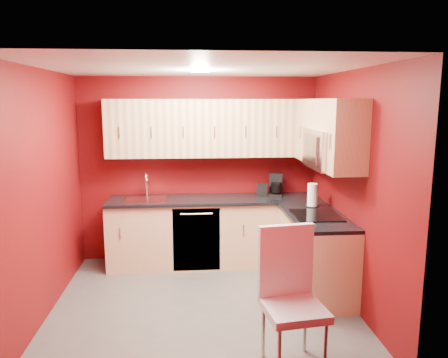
{
  "coord_description": "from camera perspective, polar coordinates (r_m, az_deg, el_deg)",
  "views": [
    {
      "loc": [
        -0.13,
        -4.43,
        2.18
      ],
      "look_at": [
        0.27,
        0.55,
        1.28
      ],
      "focal_mm": 35.0,
      "sensor_mm": 36.0,
      "label": 1
    }
  ],
  "objects": [
    {
      "name": "cooktop",
      "position": [
        5.0,
        11.95,
        -4.67
      ],
      "size": [
        0.5,
        0.55,
        0.01
      ],
      "primitive_type": "cube",
      "color": "black",
      "rests_on": "countertop_right"
    },
    {
      "name": "base_cabinets_right",
      "position": [
        5.19,
        11.81,
        -9.65
      ],
      "size": [
        0.6,
        1.3,
        0.87
      ],
      "primitive_type": "cube",
      "color": "tan",
      "rests_on": "floor"
    },
    {
      "name": "dishwasher_front",
      "position": [
        5.62,
        -3.61,
        -7.92
      ],
      "size": [
        0.6,
        0.02,
        0.82
      ],
      "primitive_type": "cube",
      "color": "black",
      "rests_on": "base_cabinets_back"
    },
    {
      "name": "ceiling",
      "position": [
        4.44,
        -3.04,
        14.33
      ],
      "size": [
        3.2,
        3.2,
        0.0
      ],
      "primitive_type": "plane",
      "rotation": [
        3.14,
        0.0,
        0.0
      ],
      "color": "white",
      "rests_on": "wall_back"
    },
    {
      "name": "dining_chair",
      "position": [
        3.7,
        9.14,
        -15.53
      ],
      "size": [
        0.53,
        0.55,
        1.16
      ],
      "primitive_type": null,
      "rotation": [
        0.0,
        0.0,
        0.13
      ],
      "color": "silver",
      "rests_on": "floor"
    },
    {
      "name": "sink",
      "position": [
        5.79,
        -10.17,
        -2.27
      ],
      "size": [
        0.52,
        0.42,
        0.35
      ],
      "color": "silver",
      "rests_on": "countertop_back"
    },
    {
      "name": "wall_right",
      "position": [
        4.84,
        16.39,
        -1.28
      ],
      "size": [
        0.0,
        3.0,
        3.0
      ],
      "primitive_type": "plane",
      "rotation": [
        1.57,
        0.0,
        -1.57
      ],
      "color": "#600909",
      "rests_on": "floor"
    },
    {
      "name": "coffee_maker",
      "position": [
        5.93,
        6.76,
        -0.76
      ],
      "size": [
        0.23,
        0.28,
        0.3
      ],
      "primitive_type": null,
      "rotation": [
        0.0,
        0.0,
        -0.26
      ],
      "color": "black",
      "rests_on": "countertop_back"
    },
    {
      "name": "upper_cabinets_right",
      "position": [
        5.12,
        13.15,
        6.67
      ],
      "size": [
        0.35,
        1.55,
        0.75
      ],
      "color": "#E0B67F",
      "rests_on": "wall_right"
    },
    {
      "name": "wall_front",
      "position": [
        3.08,
        -2.04,
        -7.37
      ],
      "size": [
        3.2,
        0.0,
        3.2
      ],
      "primitive_type": "plane",
      "rotation": [
        -1.57,
        0.0,
        0.0
      ],
      "color": "#600909",
      "rests_on": "floor"
    },
    {
      "name": "countertop_right",
      "position": [
        5.04,
        11.88,
        -4.84
      ],
      "size": [
        0.63,
        1.27,
        0.04
      ],
      "primitive_type": "cube",
      "color": "black",
      "rests_on": "base_cabinets_right"
    },
    {
      "name": "paper_towel",
      "position": [
        5.39,
        11.48,
        -2.09
      ],
      "size": [
        0.21,
        0.21,
        0.28
      ],
      "primitive_type": null,
      "rotation": [
        0.0,
        0.0,
        0.39
      ],
      "color": "white",
      "rests_on": "countertop_right"
    },
    {
      "name": "downlight",
      "position": [
        4.74,
        -3.14,
        13.88
      ],
      "size": [
        0.2,
        0.2,
        0.01
      ],
      "primitive_type": "cylinder",
      "color": "white",
      "rests_on": "ceiling"
    },
    {
      "name": "floor",
      "position": [
        4.94,
        -2.76,
        -16.0
      ],
      "size": [
        3.2,
        3.2,
        0.0
      ],
      "primitive_type": "plane",
      "color": "#4E4C49",
      "rests_on": "ground"
    },
    {
      "name": "base_cabinets_back",
      "position": [
        5.9,
        -1.22,
        -7.0
      ],
      "size": [
        2.8,
        0.6,
        0.87
      ],
      "primitive_type": "cube",
      "color": "tan",
      "rests_on": "floor"
    },
    {
      "name": "microwave",
      "position": [
        4.9,
        13.55,
        3.83
      ],
      "size": [
        0.42,
        0.76,
        0.42
      ],
      "color": "silver",
      "rests_on": "upper_cabinets_right"
    },
    {
      "name": "upper_cabinets_back",
      "position": [
        5.78,
        -1.35,
        6.67
      ],
      "size": [
        2.8,
        0.35,
        0.75
      ],
      "primitive_type": "cube",
      "color": "#E0B67F",
      "rests_on": "wall_back"
    },
    {
      "name": "wall_left",
      "position": [
        4.76,
        -22.53,
        -1.85
      ],
      "size": [
        0.0,
        3.0,
        3.0
      ],
      "primitive_type": "plane",
      "rotation": [
        1.57,
        0.0,
        1.57
      ],
      "color": "#600909",
      "rests_on": "floor"
    },
    {
      "name": "wall_back",
      "position": [
        6.0,
        -3.32,
        1.27
      ],
      "size": [
        3.2,
        0.0,
        3.2
      ],
      "primitive_type": "plane",
      "rotation": [
        1.57,
        0.0,
        0.0
      ],
      "color": "#600909",
      "rests_on": "floor"
    },
    {
      "name": "napkin_holder",
      "position": [
        5.93,
        5.04,
        -1.41
      ],
      "size": [
        0.18,
        0.18,
        0.16
      ],
      "primitive_type": null,
      "rotation": [
        0.0,
        0.0,
        -0.22
      ],
      "color": "black",
      "rests_on": "countertop_back"
    },
    {
      "name": "countertop_back",
      "position": [
        5.77,
        -1.23,
        -2.72
      ],
      "size": [
        2.8,
        0.63,
        0.04
      ],
      "primitive_type": "cube",
      "color": "black",
      "rests_on": "base_cabinets_back"
    }
  ]
}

